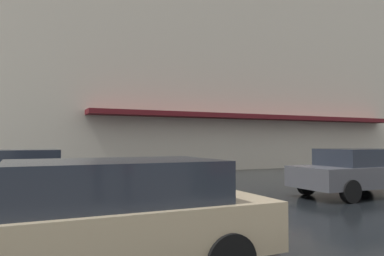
{
  "coord_description": "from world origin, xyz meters",
  "views": [
    {
      "loc": [
        -5.43,
        -4.71,
        1.64
      ],
      "look_at": [
        7.27,
        -10.61,
        2.14
      ],
      "focal_mm": 34.5,
      "sensor_mm": 36.0,
      "label": 1
    }
  ],
  "objects": [
    {
      "name": "haussmann_block_corner",
      "position": [
        21.51,
        -17.39,
        11.37
      ],
      "size": [
        19.23,
        28.46,
        23.23
      ],
      "color": "beige",
      "rests_on": "ground_plane"
    },
    {
      "name": "car_champagne",
      "position": [
        -1.0,
        -5.63,
        0.76
      ],
      "size": [
        1.85,
        4.1,
        1.41
      ],
      "color": "tan",
      "rests_on": "ground_plane"
    },
    {
      "name": "car_dark_grey",
      "position": [
        2.5,
        -13.92,
        0.76
      ],
      "size": [
        1.85,
        4.1,
        1.41
      ],
      "color": "#4C4C51",
      "rests_on": "ground_plane"
    },
    {
      "name": "car_navy",
      "position": [
        5.5,
        -4.54,
        0.76
      ],
      "size": [
        1.85,
        4.1,
        1.41
      ],
      "color": "navy",
      "rests_on": "ground_plane"
    }
  ]
}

